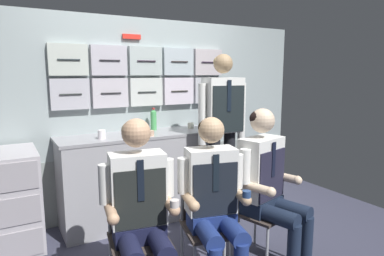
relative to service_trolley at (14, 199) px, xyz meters
name	(u,v)px	position (x,y,z in m)	size (l,w,h in m)	color
galley_bulkhead	(143,116)	(1.35, 0.39, 0.60)	(4.20, 0.14, 2.15)	#97A4A5
galley_counter	(140,177)	(1.19, 0.11, -0.02)	(1.65, 0.53, 0.94)	#9E9DA3
service_trolley	(14,199)	(0.00, 0.00, 0.00)	(0.40, 0.65, 0.91)	black
folding_chair_left	(137,223)	(0.73, -1.01, 0.01)	(0.46, 0.46, 0.82)	#A8AAAF
crew_member_left	(140,206)	(0.71, -1.16, 0.21)	(0.52, 0.67, 1.27)	black
folding_chair_right	(207,212)	(1.28, -1.09, 0.01)	(0.49, 0.49, 0.82)	#A8AAAF
crew_member_right	(214,197)	(1.24, -1.24, 0.20)	(0.52, 0.67, 1.25)	black
folding_chair_near_trolley	(252,199)	(1.75, -1.05, 0.01)	(0.49, 0.49, 0.82)	#A8AAAF
crew_member_near_trolley	(269,180)	(1.79, -1.20, 0.22)	(0.54, 0.69, 1.28)	black
crew_member_standing	(222,122)	(1.94, -0.33, 0.57)	(0.55, 0.29, 1.75)	black
water_bottle_blue_cap	(202,116)	(1.91, 0.03, 0.60)	(0.06, 0.06, 0.31)	silver
water_bottle_short	(154,120)	(1.42, 0.26, 0.56)	(0.07, 0.07, 0.24)	#479F56
paper_cup_tan	(191,125)	(1.83, 0.15, 0.48)	(0.07, 0.07, 0.06)	silver
espresso_cup_small	(102,134)	(0.78, 0.02, 0.50)	(0.07, 0.07, 0.09)	white
coffee_cup_spare	(151,133)	(1.25, -0.07, 0.48)	(0.07, 0.07, 0.06)	tan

